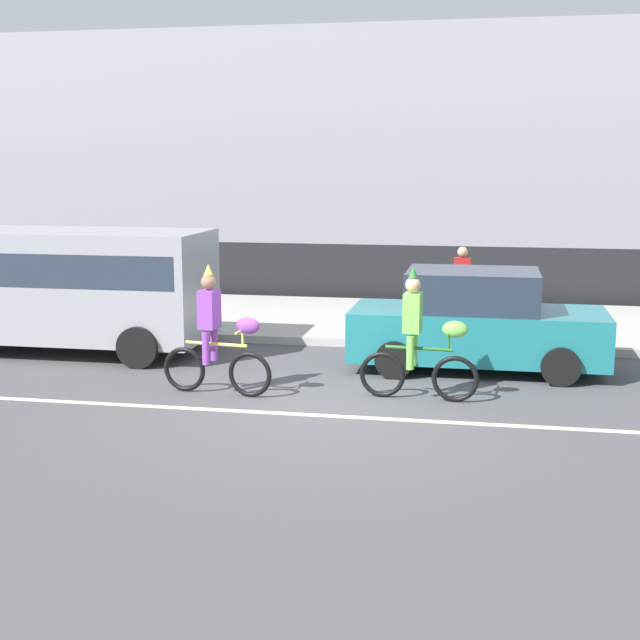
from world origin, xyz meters
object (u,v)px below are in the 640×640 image
Objects in this scene: parade_cyclist_purple at (217,338)px; parked_car_teal at (476,323)px; parked_van_grey at (72,281)px; parade_cyclist_lime at (420,342)px; pedestrian_onlooker at (462,286)px.

parked_car_teal is at bearing 32.16° from parade_cyclist_purple.
parade_cyclist_purple is 4.19m from parked_van_grey.
parade_cyclist_purple is 2.94m from parade_cyclist_lime.
parade_cyclist_lime is 4.76m from pedestrian_onlooker.
parade_cyclist_purple reaches higher than pedestrian_onlooker.
pedestrian_onlooker is at bearing 21.13° from parked_van_grey.
parade_cyclist_lime is 6.71m from parked_van_grey.
parked_van_grey reaches higher than pedestrian_onlooker.
parked_car_teal is 2.53× the size of pedestrian_onlooker.
parked_van_grey reaches higher than parade_cyclist_lime.
parked_car_teal is at bearing -0.50° from parked_van_grey.
parked_van_grey is 7.27m from pedestrian_onlooker.
parade_cyclist_purple reaches higher than parked_car_teal.
parked_van_grey is at bearing 161.52° from parade_cyclist_lime.
parade_cyclist_lime is at bearing -95.08° from pedestrian_onlooker.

